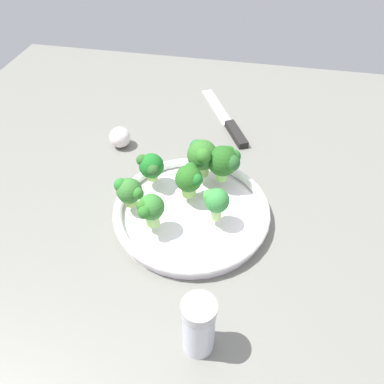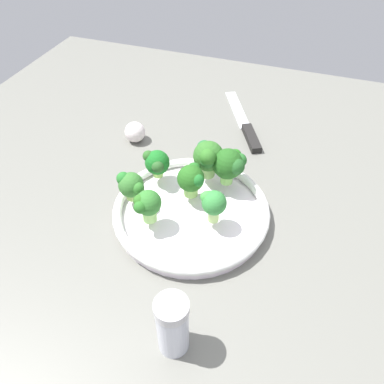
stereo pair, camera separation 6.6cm
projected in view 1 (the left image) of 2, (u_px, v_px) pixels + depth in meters
ground_plane at (186, 221)px, 71.21cm from camera, size 130.00×130.00×2.50cm
bowl at (192, 210)px, 69.46cm from camera, size 28.04×28.04×2.93cm
broccoli_floret_0 at (188, 179)px, 67.91cm from camera, size 5.45×5.40×6.22cm
broccoli_floret_1 at (216, 201)px, 63.57cm from camera, size 4.18×4.53×6.18cm
broccoli_floret_2 at (129, 191)px, 66.46cm from camera, size 4.53×5.42×5.38cm
broccoli_floret_3 at (225, 161)px, 70.40cm from camera, size 6.09×6.11×7.21cm
broccoli_floret_4 at (202, 156)px, 71.14cm from camera, size 6.70×5.75×7.63cm
broccoli_floret_5 at (150, 209)px, 62.43cm from camera, size 5.03×4.38×6.18cm
broccoli_floret_6 at (151, 166)px, 71.14cm from camera, size 5.11×5.10×5.51cm
knife at (229, 123)px, 91.17cm from camera, size 24.73×14.35×1.50cm
garlic_bulb at (120, 137)px, 84.18cm from camera, size 4.59×4.59×4.59cm
pepper_shaker at (199, 326)px, 49.35cm from camera, size 4.47×4.47×10.38cm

